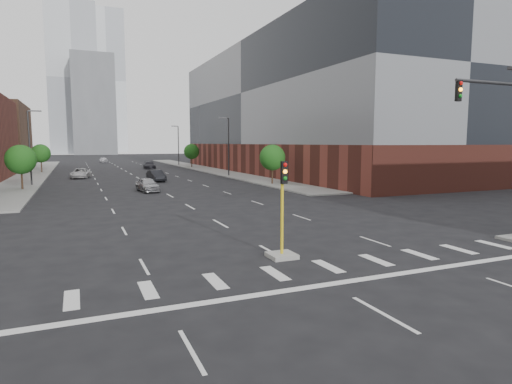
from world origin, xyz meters
TOP-DOWN VIEW (x-y plane):
  - ground at (0.00, 0.00)m, footprint 400.00×400.00m
  - sidewalk_left_far at (-15.00, 74.00)m, footprint 5.00×92.00m
  - sidewalk_right_far at (15.00, 74.00)m, footprint 5.00×92.00m
  - building_right_main at (29.50, 60.00)m, footprint 24.00×70.00m
  - tower_left at (-8.00, 220.00)m, footprint 22.00×22.00m
  - tower_right at (10.00, 260.00)m, footprint 20.00×20.00m
  - tower_mid at (0.00, 200.00)m, footprint 18.00×18.00m
  - median_traffic_signal at (0.00, 8.97)m, footprint 1.20×1.20m
  - mast_arm_signal at (12.61, 7.50)m, footprint 5.12×0.90m
  - streetlight_right_a at (13.41, 55.00)m, footprint 1.60×0.22m
  - streetlight_right_b at (13.41, 90.00)m, footprint 1.60×0.22m
  - streetlight_left at (-13.41, 50.00)m, footprint 1.60×0.22m
  - tree_left_near at (-14.00, 45.00)m, footprint 3.20×3.20m
  - tree_left_far at (-14.00, 75.00)m, footprint 3.20×3.20m
  - tree_right_near at (14.00, 40.00)m, footprint 3.20×3.20m
  - tree_right_far at (14.00, 80.00)m, footprint 3.20×3.20m
  - car_near_left at (-1.50, 38.41)m, footprint 2.27×4.58m
  - car_mid_right at (1.50, 50.49)m, footprint 2.08×4.79m
  - car_far_left at (-7.90, 60.32)m, footprint 3.13×5.45m
  - car_deep_right at (5.22, 79.83)m, footprint 2.32×5.21m
  - car_distant at (-1.73, 110.91)m, footprint 2.18×4.45m

SIDE VIEW (x-z plane):
  - ground at x=0.00m, z-range 0.00..0.00m
  - sidewalk_left_far at x=-15.00m, z-range 0.00..0.15m
  - sidewalk_right_far at x=15.00m, z-range 0.00..0.15m
  - car_far_left at x=-7.90m, z-range 0.00..1.43m
  - car_distant at x=-1.73m, z-range 0.00..1.46m
  - car_deep_right at x=5.22m, z-range 0.00..1.49m
  - car_near_left at x=-1.50m, z-range 0.00..1.50m
  - car_mid_right at x=1.50m, z-range 0.00..1.53m
  - median_traffic_signal at x=0.00m, z-range -1.23..3.17m
  - tree_left_near at x=-14.00m, z-range 0.97..5.82m
  - tree_left_far at x=-14.00m, z-range 0.97..5.82m
  - tree_right_near at x=14.00m, z-range 0.97..5.82m
  - tree_right_far at x=14.00m, z-range 0.97..5.82m
  - streetlight_right_a at x=13.41m, z-range 0.47..9.55m
  - streetlight_right_b at x=13.41m, z-range 0.47..9.55m
  - streetlight_left at x=-13.41m, z-range 0.47..9.55m
  - mast_arm_signal at x=12.61m, z-range 1.11..10.18m
  - building_right_main at x=29.50m, z-range 0.00..22.00m
  - tower_mid at x=0.00m, z-range 0.00..44.00m
  - tower_left at x=-8.00m, z-range 0.00..70.00m
  - tower_right at x=10.00m, z-range 0.00..80.00m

